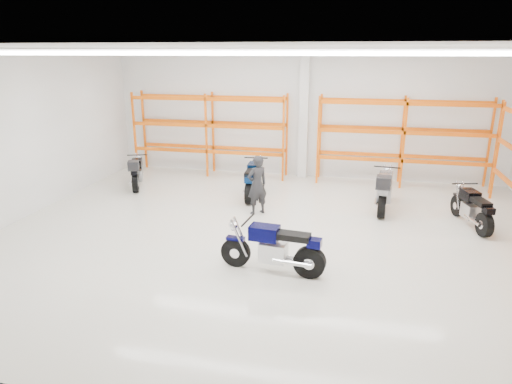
% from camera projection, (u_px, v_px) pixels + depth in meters
% --- Properties ---
extents(ground, '(14.00, 14.00, 0.00)m').
position_uv_depth(ground, '(273.00, 236.00, 11.37)').
color(ground, beige).
rests_on(ground, ground).
extents(room_shell, '(14.02, 12.02, 4.51)m').
position_uv_depth(room_shell, '(275.00, 103.00, 10.42)').
color(room_shell, silver).
rests_on(room_shell, ground).
extents(motorcycle_main, '(2.25, 0.75, 1.11)m').
position_uv_depth(motorcycle_main, '(277.00, 249.00, 9.37)').
color(motorcycle_main, black).
rests_on(motorcycle_main, ground).
extents(motorcycle_back_a, '(1.05, 2.05, 1.09)m').
position_uv_depth(motorcycle_back_a, '(136.00, 173.00, 15.28)').
color(motorcycle_back_a, black).
rests_on(motorcycle_back_a, ground).
extents(motorcycle_back_b, '(0.77, 2.32, 1.14)m').
position_uv_depth(motorcycle_back_b, '(253.00, 181.00, 14.31)').
color(motorcycle_back_b, black).
rests_on(motorcycle_back_b, ground).
extents(motorcycle_back_c, '(0.77, 2.42, 1.24)m').
position_uv_depth(motorcycle_back_c, '(384.00, 191.00, 13.02)').
color(motorcycle_back_c, black).
rests_on(motorcycle_back_c, ground).
extents(motorcycle_back_d, '(0.81, 2.06, 1.03)m').
position_uv_depth(motorcycle_back_d, '(473.00, 209.00, 11.85)').
color(motorcycle_back_d, black).
rests_on(motorcycle_back_d, ground).
extents(standing_man, '(0.73, 0.71, 1.69)m').
position_uv_depth(standing_man, '(257.00, 185.00, 12.72)').
color(standing_man, black).
rests_on(standing_man, ground).
extents(structural_column, '(0.32, 0.32, 4.50)m').
position_uv_depth(structural_column, '(304.00, 115.00, 16.13)').
color(structural_column, white).
rests_on(structural_column, ground).
extents(pallet_racking_back_left, '(5.67, 0.87, 3.00)m').
position_uv_depth(pallet_racking_back_left, '(210.00, 126.00, 16.66)').
color(pallet_racking_back_left, orange).
rests_on(pallet_racking_back_left, ground).
extents(pallet_racking_back_right, '(5.67, 0.87, 3.00)m').
position_uv_depth(pallet_racking_back_right, '(403.00, 133.00, 15.25)').
color(pallet_racking_back_right, orange).
rests_on(pallet_racking_back_right, ground).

